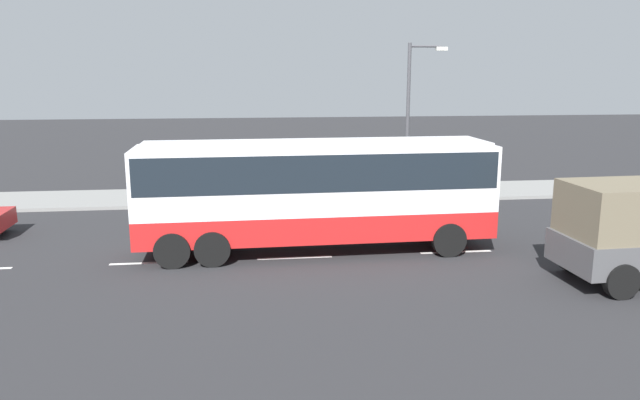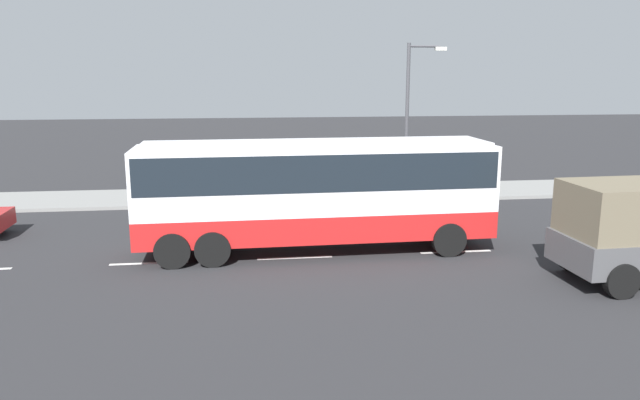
# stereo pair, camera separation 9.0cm
# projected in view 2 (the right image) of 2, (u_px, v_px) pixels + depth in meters

# --- Properties ---
(ground_plane) EXTENTS (120.00, 120.00, 0.00)m
(ground_plane) POSITION_uv_depth(u_px,v_px,m) (341.00, 242.00, 21.27)
(ground_plane) COLOR #28282B
(sidewalk_curb) EXTENTS (80.00, 4.00, 0.15)m
(sidewalk_curb) POSITION_uv_depth(u_px,v_px,m) (314.00, 194.00, 29.27)
(sidewalk_curb) COLOR gray
(sidewalk_curb) RESTS_ON ground_plane
(lane_centreline) EXTENTS (39.45, 0.16, 0.01)m
(lane_centreline) POSITION_uv_depth(u_px,v_px,m) (334.00, 256.00, 19.65)
(lane_centreline) COLOR white
(lane_centreline) RESTS_ON ground_plane
(coach_bus) EXTENTS (11.57, 2.80, 3.65)m
(coach_bus) POSITION_uv_depth(u_px,v_px,m) (316.00, 185.00, 19.77)
(coach_bus) COLOR red
(coach_bus) RESTS_ON ground_plane
(pedestrian_near_curb) EXTENTS (0.32, 0.32, 1.61)m
(pedestrian_near_curb) POSITION_uv_depth(u_px,v_px,m) (353.00, 175.00, 28.68)
(pedestrian_near_curb) COLOR #38334C
(pedestrian_near_curb) RESTS_ON sidewalk_curb
(street_lamp) EXTENTS (1.77, 0.24, 6.95)m
(street_lamp) POSITION_uv_depth(u_px,v_px,m) (411.00, 111.00, 27.27)
(street_lamp) COLOR #47474C
(street_lamp) RESTS_ON sidewalk_curb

